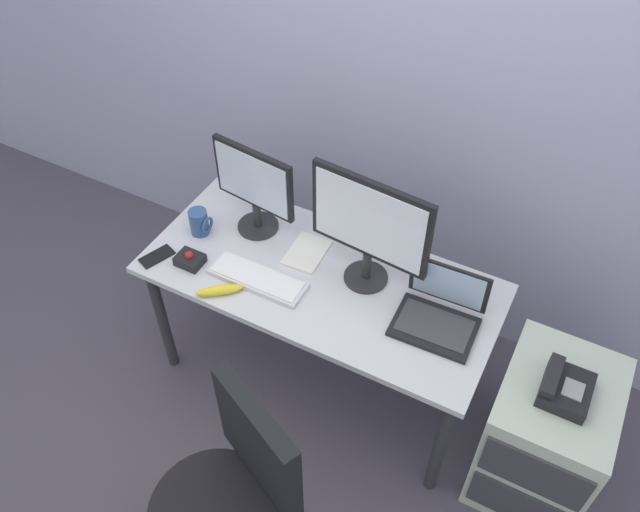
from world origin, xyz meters
name	(u,v)px	position (x,y,z in m)	size (l,w,h in m)	color
ground_plane	(320,374)	(0.00, 0.00, 0.00)	(8.00, 8.00, 0.00)	#4A4552
back_wall	(401,46)	(0.00, 0.68, 1.40)	(6.00, 0.10, 2.80)	#9D9DBA
desk	(320,290)	(0.00, 0.00, 0.63)	(1.46, 0.67, 0.71)	silver
file_cabinet	(543,435)	(1.02, -0.03, 0.32)	(0.42, 0.53, 0.64)	beige
desk_phone	(564,388)	(1.01, -0.05, 0.68)	(0.17, 0.20, 0.09)	black
office_chair	(231,509)	(0.13, -0.90, 0.45)	(0.54, 0.55, 0.97)	black
monitor_main	(369,225)	(0.17, 0.08, 1.00)	(0.50, 0.18, 0.50)	#262628
monitor_side	(254,186)	(-0.38, 0.13, 0.94)	(0.39, 0.18, 0.41)	#262628
keyboard	(258,278)	(-0.21, -0.14, 0.72)	(0.41, 0.14, 0.03)	silver
laptop	(440,311)	(0.51, 0.01, 0.76)	(0.32, 0.27, 0.24)	black
trackball_mouse	(190,259)	(-0.51, -0.19, 0.73)	(0.11, 0.09, 0.07)	black
coffee_mug	(200,222)	(-0.58, -0.01, 0.77)	(0.09, 0.08, 0.12)	#314F84
paper_notepad	(307,253)	(-0.11, 0.09, 0.71)	(0.15, 0.21, 0.01)	white
cell_phone	(157,256)	(-0.66, -0.22, 0.71)	(0.07, 0.14, 0.01)	black
banana	(220,290)	(-0.31, -0.27, 0.73)	(0.19, 0.04, 0.04)	yellow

